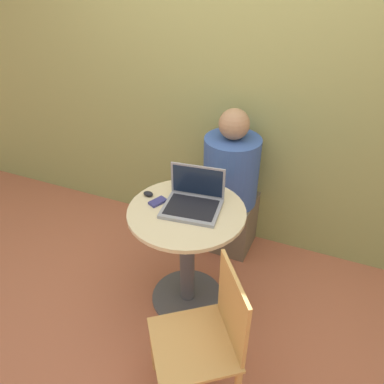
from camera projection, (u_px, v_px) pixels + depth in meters
The scene contains 8 objects.
ground_plane at pixel (187, 297), 2.61m from camera, with size 12.00×12.00×0.00m, color #B26042.
back_wall at pixel (235, 78), 2.55m from camera, with size 7.00×0.05×2.60m.
round_table at pixel (187, 244), 2.34m from camera, with size 0.70×0.70×0.76m.
laptop at pixel (193, 200), 2.20m from camera, with size 0.36×0.31×0.23m.
cell_phone at pixel (158, 201), 2.26m from camera, with size 0.10×0.12×0.02m.
computer_mouse at pixel (148, 194), 2.31m from camera, with size 0.06×0.04×0.03m.
chair_empty at pixel (206, 339), 1.84m from camera, with size 0.56×0.56×0.84m.
person_seated at pixel (232, 192), 2.86m from camera, with size 0.40×0.62×1.17m.
Camera 1 is at (0.72, -1.62, 2.06)m, focal length 35.00 mm.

